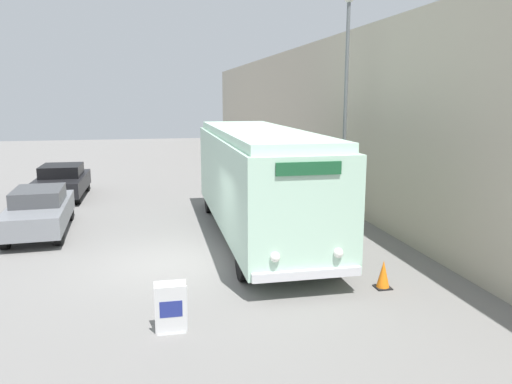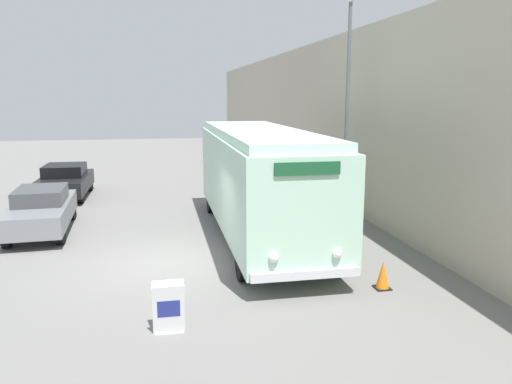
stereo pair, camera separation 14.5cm
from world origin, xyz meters
name	(u,v)px [view 2 (the right image)]	position (x,y,z in m)	size (l,w,h in m)	color
ground_plane	(170,264)	(0.00, 0.00, 0.00)	(80.00, 80.00, 0.00)	slate
building_wall_right	(316,117)	(7.20, 10.00, 3.40)	(0.30, 60.00, 6.81)	#B2A893
vintage_bus	(259,178)	(2.86, 2.11, 1.89)	(2.60, 10.25, 3.39)	black
sign_board	(169,309)	(-0.11, -3.97, 0.48)	(0.60, 0.37, 0.99)	gray
streetlamp	(348,81)	(6.16, 3.38, 4.89)	(0.36, 0.36, 7.75)	#595E60
parked_car_near	(42,210)	(-3.99, 3.95, 0.75)	(1.98, 4.61, 1.46)	black
parked_car_mid	(65,181)	(-4.25, 9.80, 0.74)	(1.94, 4.26, 1.44)	black
traffic_cone	(383,275)	(4.80, -2.71, 0.33)	(0.36, 0.36, 0.67)	black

